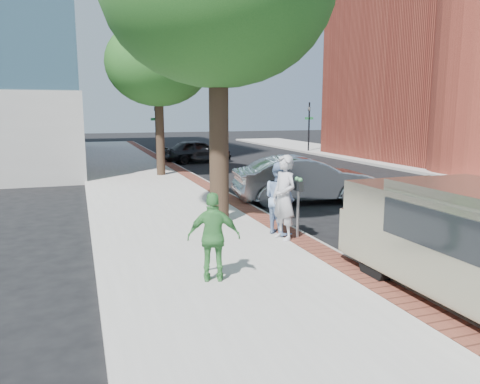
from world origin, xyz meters
name	(u,v)px	position (x,y,z in m)	size (l,w,h in m)	color
ground	(266,243)	(0.00, 0.00, 0.00)	(120.00, 120.00, 0.00)	black
sidewalk	(153,191)	(-1.50, 8.00, 0.07)	(5.00, 60.00, 0.15)	#9E9991
brick_strip	(207,186)	(0.70, 8.00, 0.15)	(0.60, 60.00, 0.01)	brown
curb	(216,187)	(1.05, 8.00, 0.07)	(0.10, 60.00, 0.15)	gray
sidewalk_far	(473,173)	(14.50, 8.00, 0.07)	(5.00, 60.00, 0.15)	#9E9991
signal_near	(156,124)	(0.90, 22.00, 2.25)	(0.70, 0.15, 3.80)	black
signal_far	(309,123)	(12.50, 22.00, 2.25)	(0.70, 0.15, 3.80)	black
tree_far	(158,64)	(-0.50, 12.00, 5.30)	(4.80, 4.80, 7.14)	black
parking_meter	(298,195)	(0.69, -0.32, 1.21)	(0.12, 0.32, 1.47)	gray
person_gray	(284,198)	(0.33, -0.32, 1.15)	(0.73, 0.48, 2.01)	#AFAEB3
person_officer	(279,198)	(0.44, 0.21, 1.04)	(0.87, 0.68, 1.79)	#87A4D0
person_green	(214,237)	(-1.99, -2.43, 0.95)	(0.94, 0.39, 1.61)	#419044
sedan_silver	(304,180)	(3.20, 4.31, 0.80)	(1.70, 4.87, 1.61)	#A5A8AC
bg_car	(198,151)	(2.78, 17.93, 0.71)	(1.67, 4.15, 1.42)	black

